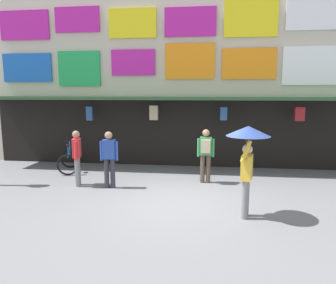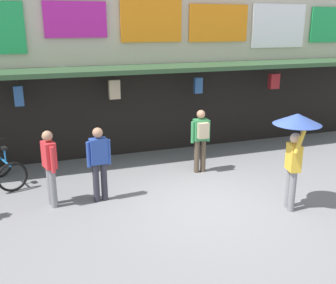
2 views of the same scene
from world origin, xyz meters
name	(u,v)px [view 1 (image 1 of 2)]	position (x,y,z in m)	size (l,w,h in m)	color
ground_plane	(180,202)	(0.00, 0.00, 0.00)	(80.00, 80.00, 0.00)	slate
shopfront	(191,61)	(0.00, 4.57, 3.96)	(18.00, 2.60, 8.00)	beige
bicycle_parked	(69,160)	(-4.19, 2.63, 0.39)	(1.07, 1.34, 1.05)	black
pedestrian_in_purple	(109,156)	(-2.16, 0.93, 0.95)	(0.53, 0.25, 1.68)	#2D2D38
pedestrian_in_black	(77,155)	(-3.18, 1.02, 0.95)	(0.31, 0.51, 1.68)	gray
pedestrian_in_yellow	(206,152)	(0.64, 1.80, 0.98)	(0.53, 0.35, 1.68)	brown
pedestrian_with_umbrella	(248,146)	(1.55, -0.82, 1.64)	(0.96, 0.96, 2.08)	gray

